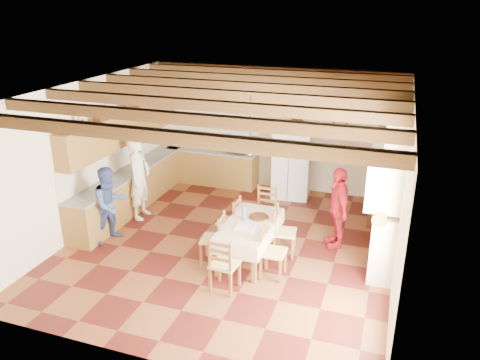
% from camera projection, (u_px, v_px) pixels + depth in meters
% --- Properties ---
extents(floor, '(6.00, 6.50, 0.02)m').
position_uv_depth(floor, '(230.00, 245.00, 9.05)').
color(floor, '#491511').
rests_on(floor, ground).
extents(ceiling, '(6.00, 6.50, 0.02)m').
position_uv_depth(ceiling, '(229.00, 89.00, 7.96)').
color(ceiling, white).
rests_on(ceiling, ground).
extents(wall_back, '(6.00, 0.02, 3.00)m').
position_uv_depth(wall_back, '(275.00, 129.00, 11.38)').
color(wall_back, white).
rests_on(wall_back, ground).
extents(wall_front, '(6.00, 0.02, 3.00)m').
position_uv_depth(wall_front, '(137.00, 260.00, 5.63)').
color(wall_front, white).
rests_on(wall_front, ground).
extents(wall_left, '(0.02, 6.50, 3.00)m').
position_uv_depth(wall_left, '(89.00, 156.00, 9.41)').
color(wall_left, white).
rests_on(wall_left, ground).
extents(wall_right, '(0.02, 6.50, 3.00)m').
position_uv_depth(wall_right, '(403.00, 193.00, 7.60)').
color(wall_right, white).
rests_on(wall_right, ground).
extents(ceiling_beams, '(6.00, 6.30, 0.16)m').
position_uv_depth(ceiling_beams, '(229.00, 95.00, 8.00)').
color(ceiling_beams, '#392513').
rests_on(ceiling_beams, ground).
extents(lower_cabinets_left, '(0.60, 4.30, 0.86)m').
position_uv_depth(lower_cabinets_left, '(134.00, 188.00, 10.63)').
color(lower_cabinets_left, brown).
rests_on(lower_cabinets_left, ground).
extents(lower_cabinets_back, '(2.30, 0.60, 0.86)m').
position_uv_depth(lower_cabinets_back, '(213.00, 167.00, 11.96)').
color(lower_cabinets_back, brown).
rests_on(lower_cabinets_back, ground).
extents(countertop_left, '(0.62, 4.30, 0.04)m').
position_uv_depth(countertop_left, '(133.00, 169.00, 10.47)').
color(countertop_left, slate).
rests_on(countertop_left, lower_cabinets_left).
extents(countertop_back, '(2.34, 0.62, 0.04)m').
position_uv_depth(countertop_back, '(212.00, 150.00, 11.80)').
color(countertop_back, slate).
rests_on(countertop_back, lower_cabinets_back).
extents(backsplash_left, '(0.03, 4.30, 0.60)m').
position_uv_depth(backsplash_left, '(120.00, 155.00, 10.44)').
color(backsplash_left, '#EFE3CE').
rests_on(backsplash_left, ground).
extents(backsplash_back, '(2.30, 0.03, 0.60)m').
position_uv_depth(backsplash_back, '(216.00, 135.00, 11.94)').
color(backsplash_back, '#EFE3CE').
rests_on(backsplash_back, ground).
extents(upper_cabinets, '(0.35, 4.20, 0.70)m').
position_uv_depth(upper_cabinets, '(124.00, 127.00, 10.16)').
color(upper_cabinets, brown).
rests_on(upper_cabinets, ground).
extents(fireplace, '(0.56, 1.60, 2.80)m').
position_uv_depth(fireplace, '(385.00, 192.00, 7.90)').
color(fireplace, beige).
rests_on(fireplace, ground).
extents(wall_picture, '(0.34, 0.03, 0.42)m').
position_uv_depth(wall_picture, '(341.00, 120.00, 10.76)').
color(wall_picture, black).
rests_on(wall_picture, ground).
extents(refrigerator, '(0.91, 0.77, 1.71)m').
position_uv_depth(refrigerator, '(292.00, 162.00, 11.01)').
color(refrigerator, white).
rests_on(refrigerator, floor).
extents(hutch, '(0.66, 1.29, 2.24)m').
position_uv_depth(hutch, '(389.00, 170.00, 9.73)').
color(hutch, '#341C0B').
rests_on(hutch, floor).
extents(dining_table, '(0.87, 1.66, 0.72)m').
position_uv_depth(dining_table, '(249.00, 227.00, 8.35)').
color(dining_table, white).
rests_on(dining_table, floor).
extents(chandelier, '(0.47, 0.47, 0.03)m').
position_uv_depth(chandelier, '(250.00, 140.00, 7.77)').
color(chandelier, black).
rests_on(chandelier, ground).
extents(chair_left_near, '(0.45, 0.47, 0.96)m').
position_uv_depth(chair_left_near, '(213.00, 238.00, 8.30)').
color(chair_left_near, brown).
rests_on(chair_left_near, floor).
extents(chair_left_far, '(0.40, 0.42, 0.96)m').
position_uv_depth(chair_left_far, '(228.00, 221.00, 8.95)').
color(chair_left_far, brown).
rests_on(chair_left_far, floor).
extents(chair_right_near, '(0.40, 0.42, 0.96)m').
position_uv_depth(chair_right_near, '(273.00, 251.00, 7.86)').
color(chair_right_near, brown).
rests_on(chair_right_near, floor).
extents(chair_right_far, '(0.45, 0.46, 0.96)m').
position_uv_depth(chair_right_far, '(285.00, 231.00, 8.54)').
color(chair_right_far, brown).
rests_on(chair_right_far, floor).
extents(chair_end_near, '(0.45, 0.43, 0.96)m').
position_uv_depth(chair_end_near, '(225.00, 263.00, 7.50)').
color(chair_end_near, brown).
rests_on(chair_end_near, floor).
extents(chair_end_far, '(0.43, 0.41, 0.96)m').
position_uv_depth(chair_end_far, '(264.00, 211.00, 9.36)').
color(chair_end_far, brown).
rests_on(chair_end_far, floor).
extents(person_man, '(0.49, 0.70, 1.81)m').
position_uv_depth(person_man, '(139.00, 178.00, 9.91)').
color(person_man, silver).
rests_on(person_man, floor).
extents(person_woman_blue, '(0.80, 0.89, 1.51)m').
position_uv_depth(person_woman_blue, '(110.00, 204.00, 8.99)').
color(person_woman_blue, '#384A87').
rests_on(person_woman_blue, floor).
extents(person_woman_red, '(0.71, 1.00, 1.58)m').
position_uv_depth(person_woman_red, '(338.00, 207.00, 8.78)').
color(person_woman_red, red).
rests_on(person_woman_red, floor).
extents(microwave, '(0.52, 0.38, 0.27)m').
position_uv_depth(microwave, '(238.00, 147.00, 11.54)').
color(microwave, silver).
rests_on(microwave, countertop_back).
extents(fridge_vase, '(0.33, 0.33, 0.33)m').
position_uv_depth(fridge_vase, '(297.00, 120.00, 10.62)').
color(fridge_vase, '#341C0B').
rests_on(fridge_vase, refrigerator).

